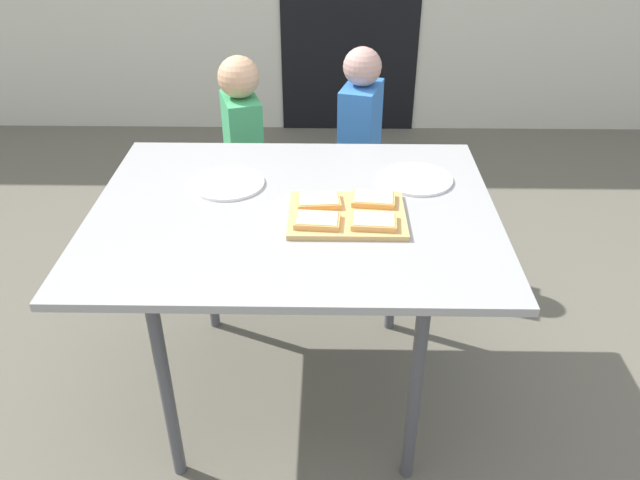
{
  "coord_description": "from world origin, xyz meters",
  "views": [
    {
      "loc": [
        0.11,
        -1.68,
        1.72
      ],
      "look_at": [
        0.08,
        0.0,
        0.65
      ],
      "focal_mm": 35.53,
      "sensor_mm": 36.0,
      "label": 1
    }
  ],
  "objects_px": {
    "pizza_slice_far_right": "(373,199)",
    "child_left": "(244,152)",
    "pizza_slice_near_left": "(317,220)",
    "child_right": "(359,150)",
    "plate_white_left": "(228,183)",
    "pizza_slice_near_right": "(374,221)",
    "pizza_slice_far_left": "(319,201)",
    "dining_table": "(294,226)",
    "plate_white_right": "(416,179)",
    "cutting_board": "(347,215)"
  },
  "relations": [
    {
      "from": "dining_table",
      "to": "pizza_slice_far_right",
      "type": "xyz_separation_m",
      "value": [
        0.24,
        0.01,
        0.09
      ]
    },
    {
      "from": "pizza_slice_far_right",
      "to": "plate_white_right",
      "type": "xyz_separation_m",
      "value": [
        0.15,
        0.18,
        -0.02
      ]
    },
    {
      "from": "child_left",
      "to": "plate_white_right",
      "type": "bearing_deg",
      "value": -45.5
    },
    {
      "from": "pizza_slice_far_right",
      "to": "dining_table",
      "type": "bearing_deg",
      "value": -176.72
    },
    {
      "from": "child_left",
      "to": "pizza_slice_far_left",
      "type": "bearing_deg",
      "value": -68.33
    },
    {
      "from": "pizza_slice_near_left",
      "to": "pizza_slice_near_right",
      "type": "bearing_deg",
      "value": -1.12
    },
    {
      "from": "cutting_board",
      "to": "pizza_slice_near_right",
      "type": "height_order",
      "value": "pizza_slice_near_right"
    },
    {
      "from": "child_left",
      "to": "child_right",
      "type": "distance_m",
      "value": 0.51
    },
    {
      "from": "pizza_slice_far_left",
      "to": "pizza_slice_near_left",
      "type": "relative_size",
      "value": 1.01
    },
    {
      "from": "pizza_slice_far_right",
      "to": "plate_white_left",
      "type": "xyz_separation_m",
      "value": [
        -0.47,
        0.14,
        -0.02
      ]
    },
    {
      "from": "pizza_slice_far_left",
      "to": "child_left",
      "type": "height_order",
      "value": "child_left"
    },
    {
      "from": "pizza_slice_near_right",
      "to": "plate_white_right",
      "type": "height_order",
      "value": "pizza_slice_near_right"
    },
    {
      "from": "plate_white_left",
      "to": "pizza_slice_near_left",
      "type": "bearing_deg",
      "value": -41.95
    },
    {
      "from": "cutting_board",
      "to": "pizza_slice_far_right",
      "type": "bearing_deg",
      "value": 39.78
    },
    {
      "from": "plate_white_right",
      "to": "child_left",
      "type": "height_order",
      "value": "child_left"
    },
    {
      "from": "cutting_board",
      "to": "pizza_slice_near_right",
      "type": "xyz_separation_m",
      "value": [
        0.08,
        -0.07,
        0.02
      ]
    },
    {
      "from": "pizza_slice_far_left",
      "to": "pizza_slice_far_right",
      "type": "height_order",
      "value": "same"
    },
    {
      "from": "dining_table",
      "to": "pizza_slice_far_right",
      "type": "distance_m",
      "value": 0.26
    },
    {
      "from": "dining_table",
      "to": "pizza_slice_near_left",
      "type": "bearing_deg",
      "value": -57.31
    },
    {
      "from": "pizza_slice_far_left",
      "to": "plate_white_right",
      "type": "distance_m",
      "value": 0.37
    },
    {
      "from": "plate_white_right",
      "to": "plate_white_left",
      "type": "relative_size",
      "value": 1.0
    },
    {
      "from": "pizza_slice_near_right",
      "to": "child_right",
      "type": "height_order",
      "value": "child_right"
    },
    {
      "from": "pizza_slice_near_left",
      "to": "plate_white_left",
      "type": "xyz_separation_m",
      "value": [
        -0.3,
        0.27,
        -0.02
      ]
    },
    {
      "from": "pizza_slice_near_right",
      "to": "pizza_slice_far_right",
      "type": "relative_size",
      "value": 0.98
    },
    {
      "from": "pizza_slice_near_right",
      "to": "child_right",
      "type": "relative_size",
      "value": 0.13
    },
    {
      "from": "pizza_slice_near_right",
      "to": "plate_white_left",
      "type": "distance_m",
      "value": 0.53
    },
    {
      "from": "plate_white_left",
      "to": "child_left",
      "type": "height_order",
      "value": "child_left"
    },
    {
      "from": "pizza_slice_far_left",
      "to": "pizza_slice_near_left",
      "type": "distance_m",
      "value": 0.11
    },
    {
      "from": "dining_table",
      "to": "plate_white_right",
      "type": "bearing_deg",
      "value": 25.74
    },
    {
      "from": "child_right",
      "to": "pizza_slice_far_right",
      "type": "bearing_deg",
      "value": -89.64
    },
    {
      "from": "cutting_board",
      "to": "plate_white_right",
      "type": "height_order",
      "value": "cutting_board"
    },
    {
      "from": "dining_table",
      "to": "child_right",
      "type": "bearing_deg",
      "value": 74.31
    },
    {
      "from": "cutting_board",
      "to": "pizza_slice_near_right",
      "type": "bearing_deg",
      "value": -40.92
    },
    {
      "from": "pizza_slice_near_left",
      "to": "child_right",
      "type": "height_order",
      "value": "child_right"
    },
    {
      "from": "pizza_slice_far_left",
      "to": "plate_white_right",
      "type": "height_order",
      "value": "pizza_slice_far_left"
    },
    {
      "from": "dining_table",
      "to": "plate_white_left",
      "type": "relative_size",
      "value": 5.18
    },
    {
      "from": "dining_table",
      "to": "child_right",
      "type": "height_order",
      "value": "child_right"
    },
    {
      "from": "pizza_slice_near_left",
      "to": "pizza_slice_near_right",
      "type": "xyz_separation_m",
      "value": [
        0.16,
        -0.0,
        0.0
      ]
    },
    {
      "from": "dining_table",
      "to": "pizza_slice_near_right",
      "type": "xyz_separation_m",
      "value": [
        0.24,
        -0.12,
        0.09
      ]
    },
    {
      "from": "cutting_board",
      "to": "pizza_slice_near_left",
      "type": "distance_m",
      "value": 0.11
    },
    {
      "from": "pizza_slice_near_left",
      "to": "dining_table",
      "type": "bearing_deg",
      "value": 122.69
    },
    {
      "from": "pizza_slice_near_right",
      "to": "pizza_slice_far_left",
      "type": "bearing_deg",
      "value": 143.92
    },
    {
      "from": "dining_table",
      "to": "pizza_slice_near_left",
      "type": "distance_m",
      "value": 0.17
    },
    {
      "from": "dining_table",
      "to": "pizza_slice_near_left",
      "type": "xyz_separation_m",
      "value": [
        0.07,
        -0.12,
        0.09
      ]
    },
    {
      "from": "pizza_slice_near_left",
      "to": "plate_white_right",
      "type": "height_order",
      "value": "pizza_slice_near_left"
    },
    {
      "from": "pizza_slice_far_right",
      "to": "child_left",
      "type": "bearing_deg",
      "value": 120.99
    },
    {
      "from": "pizza_slice_far_right",
      "to": "child_left",
      "type": "relative_size",
      "value": 0.14
    },
    {
      "from": "pizza_slice_near_right",
      "to": "plate_white_right",
      "type": "xyz_separation_m",
      "value": [
        0.16,
        0.31,
        -0.02
      ]
    },
    {
      "from": "cutting_board",
      "to": "child_right",
      "type": "distance_m",
      "value": 0.93
    },
    {
      "from": "pizza_slice_near_right",
      "to": "cutting_board",
      "type": "bearing_deg",
      "value": 139.08
    }
  ]
}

